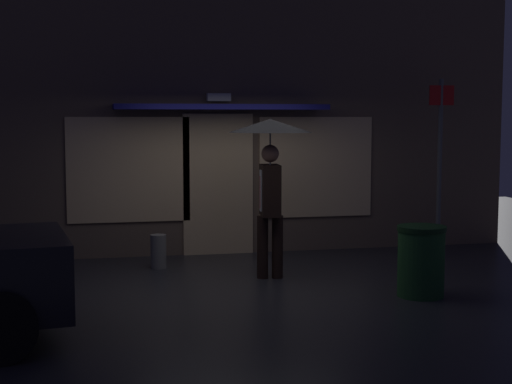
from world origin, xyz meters
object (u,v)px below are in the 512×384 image
(street_sign_post, at_px, (440,157))
(trash_bin, at_px, (421,261))
(sidewalk_bollard, at_px, (158,251))
(person_with_umbrella, at_px, (270,155))

(street_sign_post, distance_m, trash_bin, 3.04)
(sidewalk_bollard, bearing_deg, trash_bin, -38.88)
(sidewalk_bollard, bearing_deg, person_with_umbrella, -35.10)
(person_with_umbrella, xyz_separation_m, street_sign_post, (2.94, 1.08, -0.11))
(person_with_umbrella, height_order, street_sign_post, street_sign_post)
(sidewalk_bollard, bearing_deg, street_sign_post, 1.22)
(street_sign_post, relative_size, sidewalk_bollard, 5.67)
(street_sign_post, distance_m, sidewalk_bollard, 4.53)
(person_with_umbrella, xyz_separation_m, trash_bin, (1.54, -1.38, -1.22))
(trash_bin, bearing_deg, sidewalk_bollard, 141.12)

